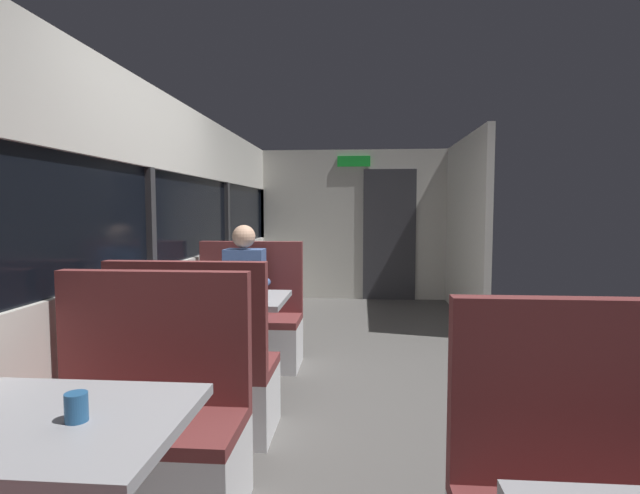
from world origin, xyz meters
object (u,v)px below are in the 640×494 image
dining_table_near_window (42,449)px  bench_mid_window_facing_entry (248,328)px  bench_near_window_facing_entry (141,441)px  seated_passenger (246,307)px  dining_table_mid_window (226,310)px  bench_mid_window_facing_end (197,383)px  coffee_cup_primary (76,407)px

dining_table_near_window → bench_mid_window_facing_entry: size_ratio=0.82×
bench_near_window_facing_entry → seated_passenger: (0.00, 2.11, 0.21)m
dining_table_near_window → seated_passenger: size_ratio=0.71×
bench_near_window_facing_entry → dining_table_mid_window: size_ratio=1.22×
dining_table_mid_window → bench_near_window_facing_entry: bearing=-90.0°
dining_table_near_window → dining_table_mid_window: bearing=90.0°
dining_table_near_window → seated_passenger: seated_passenger is taller
bench_mid_window_facing_end → bench_mid_window_facing_entry: bearing=90.0°
bench_mid_window_facing_entry → seated_passenger: (0.00, -0.07, 0.21)m
dining_table_near_window → dining_table_mid_window: 2.18m
bench_near_window_facing_entry → seated_passenger: seated_passenger is taller
bench_near_window_facing_entry → dining_table_mid_window: (0.00, 1.48, 0.31)m
bench_mid_window_facing_end → seated_passenger: (0.00, 1.33, 0.21)m
bench_near_window_facing_entry → coffee_cup_primary: (0.13, -0.71, 0.46)m
dining_table_near_window → bench_mid_window_facing_end: size_ratio=0.82×
dining_table_near_window → bench_mid_window_facing_entry: bench_mid_window_facing_entry is taller
dining_table_mid_window → bench_mid_window_facing_entry: size_ratio=0.82×
dining_table_near_window → bench_mid_window_facing_entry: bearing=90.0°
dining_table_near_window → seated_passenger: 2.81m
coffee_cup_primary → dining_table_mid_window: bearing=93.3°
seated_passenger → coffee_cup_primary: (0.13, -2.82, 0.25)m
bench_mid_window_facing_end → dining_table_near_window: bearing=-90.0°
bench_near_window_facing_entry → bench_mid_window_facing_end: bearing=90.0°
bench_mid_window_facing_entry → seated_passenger: size_ratio=0.87×
bench_mid_window_facing_end → coffee_cup_primary: size_ratio=12.22×
coffee_cup_primary → seated_passenger: bearing=92.6°
bench_mid_window_facing_end → coffee_cup_primary: bearing=-85.2°
dining_table_mid_window → seated_passenger: seated_passenger is taller
dining_table_near_window → bench_mid_window_facing_end: (0.00, 1.48, -0.31)m
bench_near_window_facing_entry → bench_mid_window_facing_entry: size_ratio=1.00×
bench_near_window_facing_entry → bench_mid_window_facing_entry: same height
dining_table_near_window → coffee_cup_primary: size_ratio=10.00×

